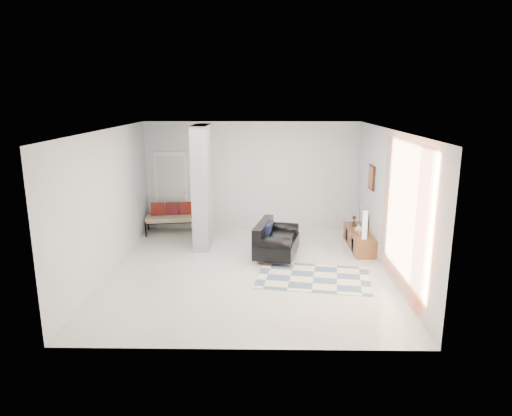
{
  "coord_description": "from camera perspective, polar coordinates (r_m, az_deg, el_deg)",
  "views": [
    {
      "loc": [
        0.3,
        -8.67,
        3.4
      ],
      "look_at": [
        0.15,
        0.6,
        1.14
      ],
      "focal_mm": 32.0,
      "sensor_mm": 36.0,
      "label": 1
    }
  ],
  "objects": [
    {
      "name": "partition_column",
      "position": [
        10.56,
        -6.71,
        2.69
      ],
      "size": [
        0.35,
        1.2,
        2.8
      ],
      "primitive_type": "cube",
      "color": "#A1A6A7",
      "rests_on": "floor"
    },
    {
      "name": "ceiling",
      "position": [
        8.7,
        -1.05,
        9.75
      ],
      "size": [
        6.0,
        6.0,
        0.0
      ],
      "primitive_type": "plane",
      "rotation": [
        3.14,
        0.0,
        0.0
      ],
      "color": "white",
      "rests_on": "wall_back"
    },
    {
      "name": "wall_left",
      "position": [
        9.41,
        -18.01,
        0.75
      ],
      "size": [
        0.0,
        6.0,
        6.0
      ],
      "primitive_type": "plane",
      "rotation": [
        1.57,
        0.0,
        1.57
      ],
      "color": "silver",
      "rests_on": "ground"
    },
    {
      "name": "area_rug",
      "position": [
        8.99,
        7.2,
        -8.6
      ],
      "size": [
        2.34,
        1.75,
        0.01
      ],
      "primitive_type": "cube",
      "rotation": [
        0.0,
        0.0,
        -0.16
      ],
      "color": "#F2E9B9",
      "rests_on": "floor"
    },
    {
      "name": "wall_front",
      "position": [
        6.02,
        -1.98,
        -5.72
      ],
      "size": [
        6.0,
        0.0,
        6.0
      ],
      "primitive_type": "plane",
      "rotation": [
        -1.57,
        0.0,
        0.0
      ],
      "color": "silver",
      "rests_on": "ground"
    },
    {
      "name": "hallway_door",
      "position": [
        12.11,
        -10.52,
        2.15
      ],
      "size": [
        0.85,
        0.06,
        2.04
      ],
      "primitive_type": "cube",
      "color": "white",
      "rests_on": "floor"
    },
    {
      "name": "cylinder_lamp",
      "position": [
        10.14,
        13.45,
        -2.06
      ],
      "size": [
        0.11,
        0.11,
        0.62
      ],
      "primitive_type": "cylinder",
      "color": "silver",
      "rests_on": "media_console"
    },
    {
      "name": "wall_art",
      "position": [
        10.53,
        14.24,
        3.72
      ],
      "size": [
        0.04,
        0.45,
        0.55
      ],
      "primitive_type": "cube",
      "color": "#38190F",
      "rests_on": "wall_right"
    },
    {
      "name": "curtain",
      "position": [
        8.12,
        17.88,
        -0.87
      ],
      "size": [
        0.0,
        2.55,
        2.55
      ],
      "primitive_type": "plane",
      "rotation": [
        1.57,
        0.0,
        1.57
      ],
      "color": "#FE7843",
      "rests_on": "wall_right"
    },
    {
      "name": "bronze_figurine",
      "position": [
        11.14,
        12.15,
        -1.59
      ],
      "size": [
        0.13,
        0.13,
        0.24
      ],
      "primitive_type": null,
      "rotation": [
        0.0,
        0.0,
        0.11
      ],
      "color": "#332516",
      "rests_on": "media_console"
    },
    {
      "name": "floor",
      "position": [
        9.32,
        -0.98,
        -7.7
      ],
      "size": [
        6.0,
        6.0,
        0.0
      ],
      "primitive_type": "plane",
      "color": "beige",
      "rests_on": "ground"
    },
    {
      "name": "media_console",
      "position": [
        10.82,
        12.76,
        -3.81
      ],
      "size": [
        0.45,
        1.63,
        0.8
      ],
      "color": "brown",
      "rests_on": "floor"
    },
    {
      "name": "wall_back",
      "position": [
        11.84,
        -0.53,
        3.99
      ],
      "size": [
        6.0,
        0.0,
        6.0
      ],
      "primitive_type": "plane",
      "rotation": [
        1.57,
        0.0,
        0.0
      ],
      "color": "silver",
      "rests_on": "ground"
    },
    {
      "name": "vase",
      "position": [
        10.61,
        12.71,
        -2.51
      ],
      "size": [
        0.22,
        0.22,
        0.2
      ],
      "primitive_type": "imported",
      "rotation": [
        0.0,
        0.0,
        -0.16
      ],
      "color": "white",
      "rests_on": "media_console"
    },
    {
      "name": "wall_right",
      "position": [
        9.23,
        16.31,
        0.63
      ],
      "size": [
        0.0,
        6.0,
        6.0
      ],
      "primitive_type": "plane",
      "rotation": [
        1.57,
        0.0,
        -1.57
      ],
      "color": "silver",
      "rests_on": "ground"
    },
    {
      "name": "loveseat",
      "position": [
        9.95,
        2.31,
        -4.07
      ],
      "size": [
        1.08,
        1.53,
        0.76
      ],
      "rotation": [
        0.0,
        0.0,
        -0.21
      ],
      "color": "silver",
      "rests_on": "floor"
    },
    {
      "name": "daybed",
      "position": [
        11.89,
        -9.91,
        -1.0
      ],
      "size": [
        1.68,
        0.9,
        0.77
      ],
      "rotation": [
        0.0,
        0.0,
        0.15
      ],
      "color": "black",
      "rests_on": "floor"
    }
  ]
}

